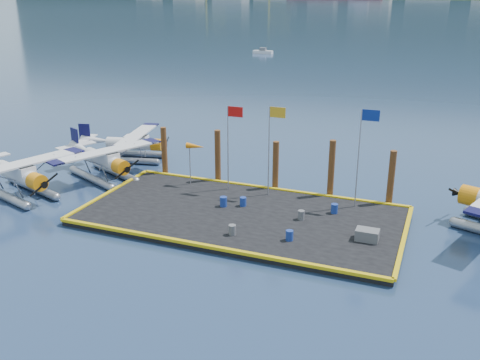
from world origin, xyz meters
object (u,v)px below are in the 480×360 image
object	(u,v)px
seaplane_b	(105,162)
drum_1	(289,235)
piling_0	(164,153)
piling_2	(276,167)
flagpole_red	(231,135)
drum_4	(334,209)
flagpole_yellow	(272,138)
windsock	(195,147)
piling_4	(391,180)
crate	(367,235)
seaplane_c	(133,145)
piling_3	(331,171)
flagpole_blue	(363,144)
drum_3	(232,230)
drum_0	(223,202)
drum_5	(243,202)
seaplane_a	(19,177)
piling_1	(218,158)
drum_2	(301,215)

from	to	relation	value
seaplane_b	drum_1	distance (m)	17.45
piling_0	piling_2	distance (m)	9.00
flagpole_red	piling_2	bearing A→B (deg)	29.80
drum_4	flagpole_yellow	distance (m)	6.31
windsock	piling_0	world-z (taller)	piling_0
drum_1	piling_2	distance (m)	8.78
flagpole_yellow	piling_4	distance (m)	8.35
seaplane_b	windsock	world-z (taller)	windsock
crate	piling_0	distance (m)	17.76
seaplane_b	seaplane_c	bearing A→B (deg)	-147.13
seaplane_c	piling_3	distance (m)	17.97
flagpole_blue	drum_3	bearing A→B (deg)	-131.22
drum_0	drum_5	world-z (taller)	drum_0
seaplane_a	flagpole_red	xyz separation A→B (m)	(13.68, 5.79, 2.92)
drum_4	flagpole_blue	xyz separation A→B (m)	(1.21, 1.56, 3.98)
drum_4	piling_4	bearing A→B (deg)	46.31
seaplane_a	piling_0	distance (m)	10.52
drum_5	seaplane_a	bearing A→B (deg)	-168.37
drum_5	crate	world-z (taller)	crate
seaplane_a	crate	size ratio (longest dim) A/B	7.31
crate	piling_1	size ratio (longest dim) A/B	0.31
drum_4	drum_5	xyz separation A→B (m)	(-5.84, -1.02, -0.01)
piling_3	windsock	bearing A→B (deg)	-170.47
seaplane_c	flagpole_yellow	distance (m)	14.98
drum_1	flagpole_red	distance (m)	9.67
drum_5	piling_1	world-z (taller)	piling_1
drum_4	piling_4	distance (m)	4.56
drum_4	flagpole_yellow	world-z (taller)	flagpole_yellow
piling_3	drum_0	bearing A→B (deg)	-142.02
seaplane_b	piling_0	xyz separation A→B (m)	(3.99, 2.18, 0.59)
flagpole_yellow	piling_2	distance (m)	3.07
seaplane_c	flagpole_red	world-z (taller)	flagpole_red
seaplane_a	windsock	world-z (taller)	windsock
drum_2	flagpole_blue	size ratio (longest dim) A/B	0.09
seaplane_a	seaplane_b	xyz separation A→B (m)	(3.48, 5.21, -0.06)
flagpole_red	piling_3	xyz separation A→B (m)	(6.79, 1.60, -2.25)
drum_3	piling_2	bearing A→B (deg)	91.01
drum_1	drum_5	distance (m)	5.75
drum_2	windsock	world-z (taller)	windsock
drum_3	flagpole_blue	xyz separation A→B (m)	(6.05, 6.90, 3.98)
seaplane_c	drum_2	size ratio (longest dim) A/B	14.71
drum_2	flagpole_yellow	xyz separation A→B (m)	(-3.08, 3.30, 3.82)
drum_5	windsock	xyz separation A→B (m)	(-4.67, 2.58, 2.53)
drum_4	flagpole_blue	bearing A→B (deg)	52.09
drum_2	crate	bearing A→B (deg)	-18.71
drum_2	piling_2	world-z (taller)	piling_2
seaplane_a	drum_3	xyz separation A→B (m)	(16.62, -1.11, -0.77)
seaplane_c	windsock	world-z (taller)	windsock
windsock	flagpole_yellow	bearing A→B (deg)	0.00
drum_0	flagpole_blue	bearing A→B (deg)	20.70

